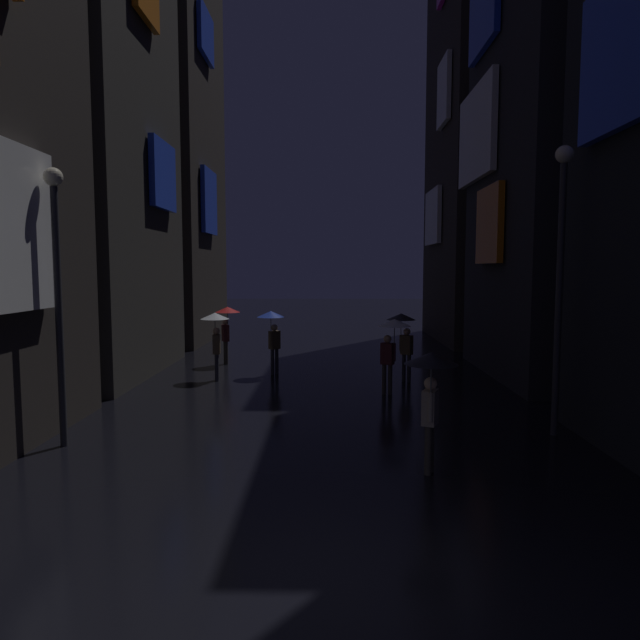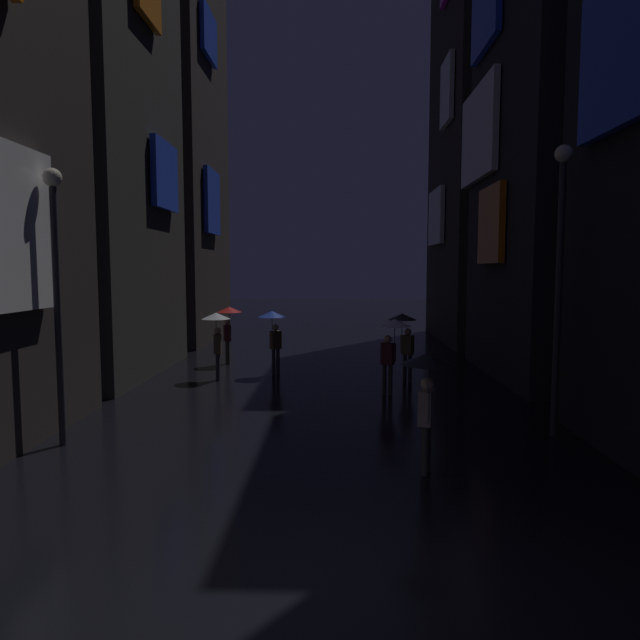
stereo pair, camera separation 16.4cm
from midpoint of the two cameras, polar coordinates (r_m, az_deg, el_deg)
name	(u,v)px [view 1 (the left image)]	position (r m, az deg, el deg)	size (l,w,h in m)	color
ground_plane	(306,593)	(6.83, -2.18, -25.65)	(120.00, 120.00, 0.00)	black
building_left_mid	(87,106)	(20.83, -22.45, 19.16)	(4.25, 7.48, 17.33)	#33302D
building_left_far	(168,134)	(29.61, -15.11, 17.48)	(4.25, 7.95, 19.80)	#2D2826
building_right_mid	(561,73)	(20.79, 22.69, 21.83)	(4.25, 7.66, 19.18)	#232328
building_right_far	(482,114)	(29.77, 15.71, 19.24)	(4.25, 8.21, 21.64)	#2D2826
pedestrian_near_crossing_clear	(392,335)	(15.81, 6.93, -1.52)	(0.90, 0.90, 2.12)	#38332D
pedestrian_midstreet_centre_clear	(215,327)	(18.13, -10.67, -0.71)	(0.90, 0.90, 2.12)	#2D2D38
pedestrian_far_right_blue	(272,325)	(18.71, -5.07, -0.46)	(0.90, 0.90, 2.12)	#2D2D38
pedestrian_foreground_left_red	(227,319)	(20.96, -9.52, 0.09)	(0.90, 0.90, 2.12)	#38332D
pedestrian_midstreet_left_black	(403,328)	(17.76, 8.03, -0.79)	(0.90, 0.90, 2.12)	#2D2D38
pedestrian_foreground_right_black	(431,379)	(9.72, 10.55, -5.78)	(0.90, 0.90, 2.12)	#38332D
streetlamp_left_near	(57,274)	(12.15, -25.15, 4.18)	(0.36, 0.36, 5.41)	#2D2D33
streetlamp_right_near	(561,259)	(12.73, 22.58, 5.68)	(0.36, 0.36, 5.98)	#2D2D33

